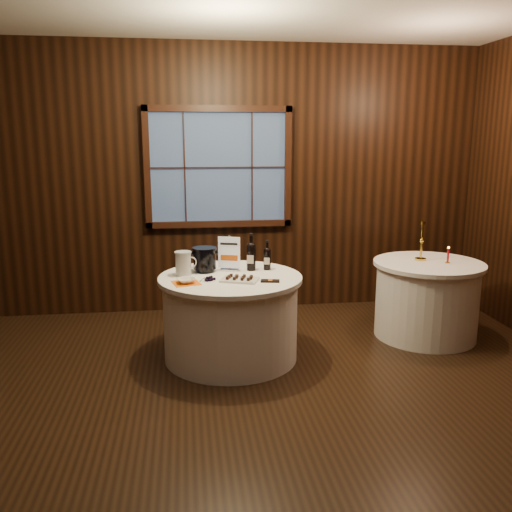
{
  "coord_description": "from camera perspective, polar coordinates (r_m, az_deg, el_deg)",
  "views": [
    {
      "loc": [
        -0.38,
        -3.65,
        1.97
      ],
      "look_at": [
        0.22,
        0.9,
        0.97
      ],
      "focal_mm": 38.0,
      "sensor_mm": 36.0,
      "label": 1
    }
  ],
  "objects": [
    {
      "name": "orange_napkin",
      "position": [
        4.62,
        -7.36,
        -2.84
      ],
      "size": [
        0.26,
        0.26,
        0.0
      ],
      "primitive_type": "cube",
      "rotation": [
        0.0,
        0.0,
        0.24
      ],
      "color": "orange",
      "rests_on": "main_table"
    },
    {
      "name": "brass_candlestick",
      "position": [
        5.66,
        17.01,
        0.99
      ],
      "size": [
        0.11,
        0.11,
        0.4
      ],
      "color": "gold",
      "rests_on": "side_table"
    },
    {
      "name": "chocolate_plate",
      "position": [
        4.65,
        -1.73,
        -2.4
      ],
      "size": [
        0.36,
        0.3,
        0.04
      ],
      "rotation": [
        0.0,
        0.0,
        -0.35
      ],
      "color": "white",
      "rests_on": "main_table"
    },
    {
      "name": "chocolate_box",
      "position": [
        4.63,
        1.5,
        -2.64
      ],
      "size": [
        0.17,
        0.11,
        0.01
      ],
      "primitive_type": "cube",
      "rotation": [
        0.0,
        0.0,
        -0.18
      ],
      "color": "black",
      "rests_on": "main_table"
    },
    {
      "name": "cracker_bowl",
      "position": [
        4.61,
        -7.37,
        -2.58
      ],
      "size": [
        0.18,
        0.18,
        0.04
      ],
      "primitive_type": "imported",
      "rotation": [
        0.0,
        0.0,
        0.2
      ],
      "color": "white",
      "rests_on": "orange_napkin"
    },
    {
      "name": "side_table",
      "position": [
        5.72,
        17.51,
        -4.34
      ],
      "size": [
        1.08,
        1.08,
        0.77
      ],
      "color": "white",
      "rests_on": "ground"
    },
    {
      "name": "main_table",
      "position": [
        4.93,
        -2.68,
        -6.43
      ],
      "size": [
        1.28,
        1.28,
        0.77
      ],
      "color": "white",
      "rests_on": "ground"
    },
    {
      "name": "ice_bucket",
      "position": [
        4.97,
        -5.43,
        -0.31
      ],
      "size": [
        0.22,
        0.22,
        0.23
      ],
      "color": "black",
      "rests_on": "main_table"
    },
    {
      "name": "grape_bunch",
      "position": [
        4.65,
        -4.85,
        -2.44
      ],
      "size": [
        0.16,
        0.09,
        0.04
      ],
      "rotation": [
        0.0,
        0.0,
        0.35
      ],
      "color": "black",
      "rests_on": "main_table"
    },
    {
      "name": "glass_pitcher",
      "position": [
        4.86,
        -7.64,
        -0.77
      ],
      "size": [
        0.2,
        0.15,
        0.22
      ],
      "rotation": [
        0.0,
        0.0,
        0.22
      ],
      "color": "silver",
      "rests_on": "main_table"
    },
    {
      "name": "ground",
      "position": [
        4.17,
        -1.41,
        -15.9
      ],
      "size": [
        6.0,
        6.0,
        0.0
      ],
      "primitive_type": "plane",
      "color": "black",
      "rests_on": "ground"
    },
    {
      "name": "port_bottle_left",
      "position": [
        4.99,
        -0.51,
        0.18
      ],
      "size": [
        0.08,
        0.09,
        0.35
      ],
      "rotation": [
        0.0,
        0.0,
        -0.32
      ],
      "color": "black",
      "rests_on": "main_table"
    },
    {
      "name": "port_bottle_right",
      "position": [
        5.02,
        1.18,
        -0.1
      ],
      "size": [
        0.07,
        0.07,
        0.28
      ],
      "rotation": [
        0.0,
        0.0,
        -0.21
      ],
      "color": "black",
      "rests_on": "main_table"
    },
    {
      "name": "sign_stand",
      "position": [
        4.98,
        -2.8,
        -0.31
      ],
      "size": [
        0.2,
        0.15,
        0.33
      ],
      "rotation": [
        0.0,
        0.0,
        -0.33
      ],
      "color": "silver",
      "rests_on": "main_table"
    },
    {
      "name": "back_wall",
      "position": [
        6.16,
        -3.97,
        8.31
      ],
      "size": [
        6.0,
        0.1,
        3.0
      ],
      "color": "black",
      "rests_on": "ground"
    },
    {
      "name": "red_candle",
      "position": [
        5.61,
        19.55,
        -0.06
      ],
      "size": [
        0.05,
        0.05,
        0.17
      ],
      "color": "gold",
      "rests_on": "side_table"
    }
  ]
}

